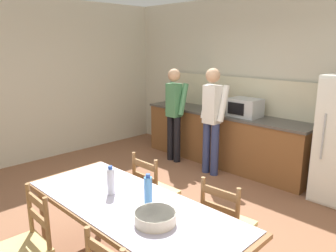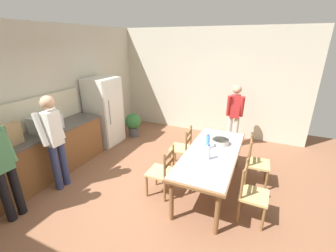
{
  "view_description": "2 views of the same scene",
  "coord_description": "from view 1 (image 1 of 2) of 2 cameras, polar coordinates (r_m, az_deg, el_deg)",
  "views": [
    {
      "loc": [
        2.61,
        -2.4,
        2.07
      ],
      "look_at": [
        0.18,
        -0.01,
        1.23
      ],
      "focal_mm": 35.0,
      "sensor_mm": 36.0,
      "label": 1
    },
    {
      "loc": [
        -2.93,
        -1.59,
        2.57
      ],
      "look_at": [
        0.45,
        -0.03,
        1.14
      ],
      "focal_mm": 24.0,
      "sensor_mm": 36.0,
      "label": 2
    }
  ],
  "objects": [
    {
      "name": "person_at_counter",
      "position": [
        5.28,
        7.67,
        1.73
      ],
      "size": [
        0.43,
        0.3,
        1.73
      ],
      "rotation": [
        0.0,
        0.0,
        1.57
      ],
      "color": "navy",
      "rests_on": "ground"
    },
    {
      "name": "chair_side_far_right",
      "position": [
        3.24,
        10.06,
        -16.55
      ],
      "size": [
        0.45,
        0.43,
        0.91
      ],
      "rotation": [
        0.0,
        0.0,
        3.23
      ],
      "color": "olive",
      "rests_on": "ground"
    },
    {
      "name": "chair_side_far_left",
      "position": [
        3.81,
        -2.51,
        -11.46
      ],
      "size": [
        0.43,
        0.41,
        0.91
      ],
      "rotation": [
        0.0,
        0.0,
        3.16
      ],
      "color": "olive",
      "rests_on": "ground"
    },
    {
      "name": "dining_table",
      "position": [
        2.95,
        -6.54,
        -14.51
      ],
      "size": [
        2.21,
        0.91,
        0.75
      ],
      "rotation": [
        0.0,
        0.0,
        0.02
      ],
      "color": "brown",
      "rests_on": "ground"
    },
    {
      "name": "wall_left",
      "position": [
        6.37,
        -22.4,
        7.23
      ],
      "size": [
        0.12,
        5.2,
        2.9
      ],
      "primitive_type": "cube",
      "color": "beige",
      "rests_on": "ground"
    },
    {
      "name": "bottle_off_centre",
      "position": [
        2.84,
        -3.48,
        -11.05
      ],
      "size": [
        0.07,
        0.07,
        0.27
      ],
      "color": "#4C8ED6",
      "rests_on": "dining_table"
    },
    {
      "name": "paper_bag",
      "position": [
        5.86,
        8.02,
        4.29
      ],
      "size": [
        0.24,
        0.16,
        0.36
      ],
      "primitive_type": "cube",
      "color": "tan",
      "rests_on": "kitchen_counter"
    },
    {
      "name": "microwave",
      "position": [
        5.52,
        13.25,
        3.15
      ],
      "size": [
        0.5,
        0.39,
        0.3
      ],
      "color": "#B2B7BC",
      "rests_on": "kitchen_counter"
    },
    {
      "name": "ground_plane",
      "position": [
        4.1,
        -1.75,
        -16.45
      ],
      "size": [
        8.32,
        8.32,
        0.0
      ],
      "primitive_type": "plane",
      "color": "brown"
    },
    {
      "name": "person_at_sink",
      "position": [
        5.85,
        1.1,
        2.76
      ],
      "size": [
        0.42,
        0.29,
        1.68
      ],
      "rotation": [
        0.0,
        0.0,
        1.57
      ],
      "color": "black",
      "rests_on": "ground"
    },
    {
      "name": "counter_splashback",
      "position": [
        6.0,
        11.58,
        5.53
      ],
      "size": [
        3.14,
        0.03,
        0.6
      ],
      "primitive_type": "cube",
      "color": "beige",
      "rests_on": "kitchen_counter"
    },
    {
      "name": "wall_back",
      "position": [
        5.73,
        18.19,
        6.95
      ],
      "size": [
        6.52,
        0.12,
        2.9
      ],
      "primitive_type": "cube",
      "color": "beige",
      "rests_on": "ground"
    },
    {
      "name": "serving_bowl",
      "position": [
        2.59,
        -2.23,
        -15.51
      ],
      "size": [
        0.32,
        0.32,
        0.09
      ],
      "color": "beige",
      "rests_on": "dining_table"
    },
    {
      "name": "chair_side_near_left",
      "position": [
        3.13,
        -23.63,
        -18.75
      ],
      "size": [
        0.43,
        0.41,
        0.91
      ],
      "rotation": [
        0.0,
        0.0,
        -0.02
      ],
      "color": "olive",
      "rests_on": "ground"
    },
    {
      "name": "bottle_near_centre",
      "position": [
        3.06,
        -9.93,
        -9.41
      ],
      "size": [
        0.07,
        0.07,
        0.27
      ],
      "color": "silver",
      "rests_on": "dining_table"
    },
    {
      "name": "kitchen_counter",
      "position": [
        5.91,
        9.52,
        -2.08
      ],
      "size": [
        3.18,
        0.66,
        0.93
      ],
      "color": "brown",
      "rests_on": "ground"
    }
  ]
}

